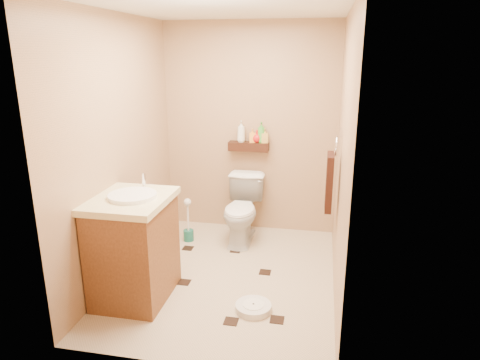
# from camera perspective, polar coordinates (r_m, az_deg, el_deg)

# --- Properties ---
(ground) EXTENTS (2.50, 2.50, 0.00)m
(ground) POSITION_cam_1_polar(r_m,az_deg,el_deg) (4.19, -1.76, -12.66)
(ground) COLOR #CAAF94
(ground) RESTS_ON ground
(wall_back) EXTENTS (2.00, 0.04, 2.40)m
(wall_back) POSITION_cam_1_polar(r_m,az_deg,el_deg) (4.96, 1.33, 6.72)
(wall_back) COLOR tan
(wall_back) RESTS_ON ground
(wall_front) EXTENTS (2.00, 0.04, 2.40)m
(wall_front) POSITION_cam_1_polar(r_m,az_deg,el_deg) (2.60, -8.07, -2.62)
(wall_front) COLOR tan
(wall_front) RESTS_ON ground
(wall_left) EXTENTS (0.04, 2.50, 2.40)m
(wall_left) POSITION_cam_1_polar(r_m,az_deg,el_deg) (4.10, -15.72, 4.00)
(wall_left) COLOR tan
(wall_left) RESTS_ON ground
(wall_right) EXTENTS (0.04, 2.50, 2.40)m
(wall_right) POSITION_cam_1_polar(r_m,az_deg,el_deg) (3.67, 13.50, 2.75)
(wall_right) COLOR tan
(wall_right) RESTS_ON ground
(ceiling) EXTENTS (2.00, 2.50, 0.02)m
(ceiling) POSITION_cam_1_polar(r_m,az_deg,el_deg) (3.68, -2.11, 22.05)
(ceiling) COLOR silver
(ceiling) RESTS_ON wall_back
(wall_shelf) EXTENTS (0.46, 0.14, 0.10)m
(wall_shelf) POSITION_cam_1_polar(r_m,az_deg,el_deg) (4.92, 1.15, 4.50)
(wall_shelf) COLOR #37190F
(wall_shelf) RESTS_ON wall_back
(floor_accents) EXTENTS (1.21, 1.36, 0.01)m
(floor_accents) POSITION_cam_1_polar(r_m,az_deg,el_deg) (4.14, -1.58, -13.01)
(floor_accents) COLOR black
(floor_accents) RESTS_ON ground
(toilet) EXTENTS (0.41, 0.72, 0.73)m
(toilet) POSITION_cam_1_polar(r_m,az_deg,el_deg) (4.78, 0.30, -4.03)
(toilet) COLOR white
(toilet) RESTS_ON ground
(vanity) EXTENTS (0.62, 0.75, 1.05)m
(vanity) POSITION_cam_1_polar(r_m,az_deg,el_deg) (3.79, -13.96, -8.58)
(vanity) COLOR brown
(vanity) RESTS_ON ground
(bathroom_scale) EXTENTS (0.33, 0.33, 0.06)m
(bathroom_scale) POSITION_cam_1_polar(r_m,az_deg,el_deg) (3.69, 1.79, -16.60)
(bathroom_scale) COLOR silver
(bathroom_scale) RESTS_ON ground
(toilet_brush) EXTENTS (0.12, 0.12, 0.50)m
(toilet_brush) POSITION_cam_1_polar(r_m,az_deg,el_deg) (4.88, -6.91, -6.11)
(toilet_brush) COLOR #175E50
(toilet_brush) RESTS_ON ground
(towel_ring) EXTENTS (0.12, 0.30, 0.76)m
(towel_ring) POSITION_cam_1_polar(r_m,az_deg,el_deg) (3.97, 11.89, 0.10)
(towel_ring) COLOR silver
(towel_ring) RESTS_ON wall_right
(toilet_paper) EXTENTS (0.12, 0.11, 0.12)m
(toilet_paper) POSITION_cam_1_polar(r_m,az_deg,el_deg) (4.80, -11.11, -1.32)
(toilet_paper) COLOR silver
(toilet_paper) RESTS_ON wall_left
(bottle_a) EXTENTS (0.12, 0.12, 0.24)m
(bottle_a) POSITION_cam_1_polar(r_m,az_deg,el_deg) (4.90, 0.16, 6.51)
(bottle_a) COLOR silver
(bottle_a) RESTS_ON wall_shelf
(bottle_b) EXTENTS (0.08, 0.08, 0.16)m
(bottle_b) POSITION_cam_1_polar(r_m,az_deg,el_deg) (4.88, 1.68, 5.95)
(bottle_b) COLOR #FFA535
(bottle_b) RESTS_ON wall_shelf
(bottle_c) EXTENTS (0.15, 0.15, 0.14)m
(bottle_c) POSITION_cam_1_polar(r_m,az_deg,el_deg) (4.88, 2.31, 5.86)
(bottle_c) COLOR red
(bottle_c) RESTS_ON wall_shelf
(bottle_d) EXTENTS (0.10, 0.10, 0.24)m
(bottle_d) POSITION_cam_1_polar(r_m,az_deg,el_deg) (4.86, 2.85, 6.37)
(bottle_d) COLOR green
(bottle_d) RESTS_ON wall_shelf
(bottle_e) EXTENTS (0.09, 0.09, 0.17)m
(bottle_e) POSITION_cam_1_polar(r_m,az_deg,el_deg) (4.86, 3.29, 5.95)
(bottle_e) COLOR gold
(bottle_e) RESTS_ON wall_shelf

